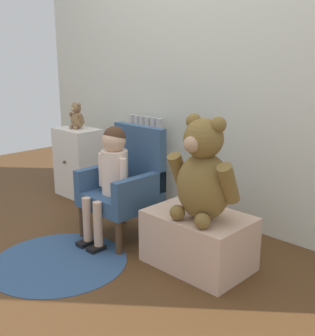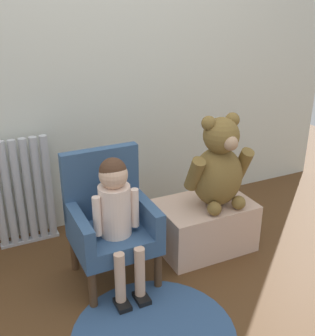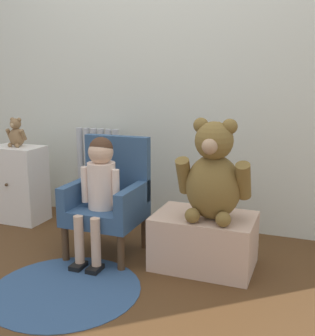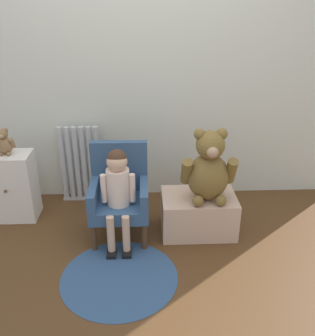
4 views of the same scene
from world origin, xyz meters
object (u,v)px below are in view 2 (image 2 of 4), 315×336
child_armchair (110,219)px  low_bench (204,225)px  child_figure (116,206)px  large_teddy_bear (219,167)px  radiator (24,193)px  floor_rug (154,334)px

child_armchair → low_bench: 0.65m
child_figure → low_bench: bearing=10.5°
large_teddy_bear → radiator: bearing=150.8°
child_armchair → radiator: bearing=124.7°
low_bench → large_teddy_bear: (0.05, -0.04, 0.41)m
child_figure → floor_rug: bearing=-88.3°
child_figure → floor_rug: (0.01, -0.43, -0.49)m
radiator → large_teddy_bear: bearing=-29.2°
floor_rug → radiator: bearing=109.7°
radiator → child_armchair: child_armchair is taller
large_teddy_bear → floor_rug: (-0.66, -0.50, -0.56)m
child_armchair → large_teddy_bear: large_teddy_bear is taller
child_figure → floor_rug: size_ratio=0.94×
low_bench → large_teddy_bear: 0.41m
radiator → low_bench: radiator is taller
child_figure → radiator: bearing=119.7°
low_bench → floor_rug: (-0.61, -0.54, -0.15)m
large_teddy_bear → floor_rug: large_teddy_bear is taller
low_bench → large_teddy_bear: large_teddy_bear is taller
child_figure → floor_rug: child_figure is taller
child_armchair → low_bench: (0.62, -0.00, -0.20)m
child_armchair → child_figure: size_ratio=0.97×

